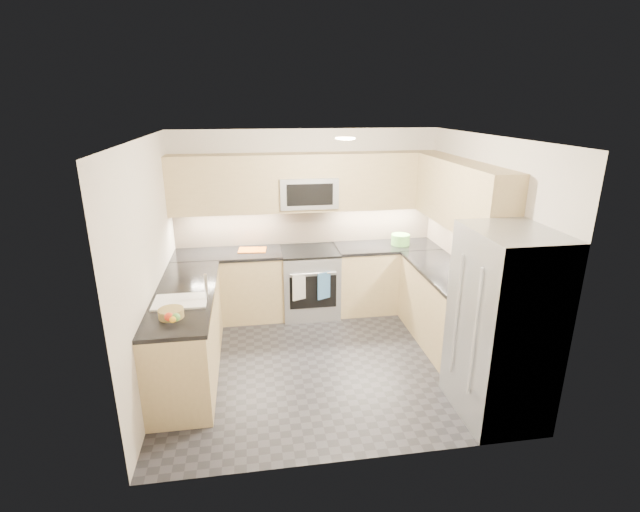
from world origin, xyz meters
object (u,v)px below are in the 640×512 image
at_px(gas_range, 310,283).
at_px(fruit_basket, 171,313).
at_px(utensil_bowl, 400,239).
at_px(microwave, 308,192).
at_px(cutting_board, 252,250).
at_px(refrigerator, 503,326).

distance_m(gas_range, fruit_basket, 2.47).
height_order(utensil_bowl, fruit_basket, utensil_bowl).
height_order(microwave, cutting_board, microwave).
xyz_separation_m(gas_range, cutting_board, (-0.77, 0.07, 0.49)).
relative_size(refrigerator, cutting_board, 4.94).
bearing_deg(refrigerator, fruit_basket, 169.36).
xyz_separation_m(utensil_bowl, fruit_basket, (-2.82, -1.89, -0.03)).
relative_size(gas_range, refrigerator, 0.51).
bearing_deg(cutting_board, fruit_basket, -111.77).
distance_m(refrigerator, cutting_board, 3.34).
bearing_deg(microwave, utensil_bowl, -4.49).
height_order(refrigerator, fruit_basket, refrigerator).
bearing_deg(refrigerator, cutting_board, 131.59).
bearing_deg(cutting_board, microwave, 4.00).
bearing_deg(fruit_basket, cutting_board, 68.23).
xyz_separation_m(gas_range, microwave, (0.00, 0.12, 1.24)).
height_order(gas_range, fruit_basket, fruit_basket).
bearing_deg(utensil_bowl, microwave, 175.51).
relative_size(gas_range, microwave, 1.20).
distance_m(microwave, fruit_basket, 2.61).
height_order(microwave, fruit_basket, microwave).
height_order(refrigerator, utensil_bowl, refrigerator).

